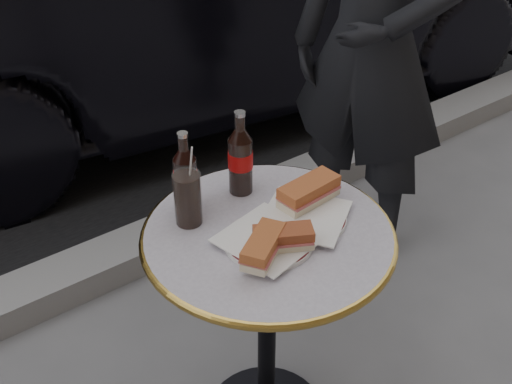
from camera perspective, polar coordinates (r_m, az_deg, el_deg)
curb at (r=2.59m, az=-11.31°, el=-5.46°), size 40.00×0.20×0.12m
bistro_table at (r=1.80m, az=0.97°, el=-12.72°), size 0.62×0.62×0.73m
plate_left at (r=1.51m, az=1.13°, el=-4.35°), size 0.22×0.22×0.01m
plate_right at (r=1.59m, az=4.32°, el=-2.33°), size 0.27×0.27×0.01m
sandwich_left_a at (r=1.45m, az=0.65°, el=-4.96°), size 0.16×0.13×0.05m
sandwich_left_b at (r=1.47m, az=2.45°, el=-4.17°), size 0.15×0.12×0.05m
sandwich_right at (r=1.62m, az=4.72°, el=-0.07°), size 0.17×0.09×0.06m
cola_bottle_left at (r=1.58m, az=-6.32°, el=1.85°), size 0.07×0.07×0.22m
cola_bottle_right at (r=1.63m, az=-1.40°, el=3.52°), size 0.08×0.08×0.23m
cola_glass at (r=1.55m, az=-6.09°, el=-0.57°), size 0.07×0.07×0.14m
pedestrian at (r=2.31m, az=10.45°, el=12.52°), size 0.58×0.71×1.69m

